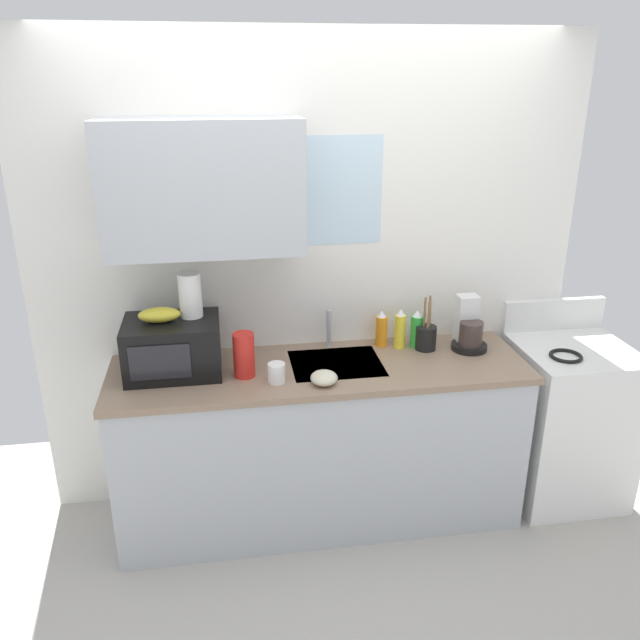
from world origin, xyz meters
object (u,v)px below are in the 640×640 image
dish_soap_bottle_orange (381,329)px  small_bowl (324,378)px  paper_towel_roll (190,295)px  cereal_canister (244,355)px  utensil_crock (426,337)px  microwave (173,347)px  banana_bunch (159,315)px  dish_soap_bottle_yellow (400,330)px  stove_range (565,420)px  dish_soap_bottle_green (417,330)px  coffee_maker (468,329)px  mug_white (277,373)px

dish_soap_bottle_orange → small_bowl: bearing=-133.3°
paper_towel_roll → cereal_canister: paper_towel_roll is taller
dish_soap_bottle_orange → utensil_crock: (0.22, -0.08, -0.02)m
microwave → small_bowl: bearing=-19.3°
microwave → utensil_crock: 1.32m
paper_towel_roll → cereal_canister: size_ratio=0.99×
microwave → banana_bunch: banana_bunch is taller
banana_bunch → dish_soap_bottle_yellow: (1.23, 0.12, -0.20)m
stove_range → utensil_crock: 0.97m
paper_towel_roll → dish_soap_bottle_green: bearing=3.2°
paper_towel_roll → coffee_maker: paper_towel_roll is taller
stove_range → utensil_crock: size_ratio=3.61×
banana_bunch → utensil_crock: bearing=2.9°
microwave → dish_soap_bottle_yellow: size_ratio=2.10×
banana_bunch → coffee_maker: (1.59, 0.06, -0.20)m
paper_towel_roll → dish_soap_bottle_yellow: (1.08, 0.07, -0.28)m
dish_soap_bottle_yellow → coffee_maker: bearing=-9.0°
cereal_canister → dish_soap_bottle_green: bearing=13.0°
stove_range → mug_white: (-1.63, -0.14, 0.49)m
stove_range → dish_soap_bottle_yellow: bearing=170.2°
utensil_crock → small_bowl: 0.68m
microwave → utensil_crock: size_ratio=1.54×
banana_bunch → coffee_maker: size_ratio=0.71×
cereal_canister → dish_soap_bottle_yellow: bearing=14.4°
dish_soap_bottle_yellow → utensil_crock: bearing=-19.1°
dish_soap_bottle_orange → dish_soap_bottle_yellow: 0.10m
stove_range → dish_soap_bottle_green: dish_soap_bottle_green is taller
dish_soap_bottle_orange → dish_soap_bottle_green: dish_soap_bottle_green is taller
coffee_maker → dish_soap_bottle_orange: size_ratio=1.38×
paper_towel_roll → dish_soap_bottle_orange: (0.99, 0.10, -0.29)m
dish_soap_bottle_green → dish_soap_bottle_yellow: bearing=179.6°
dish_soap_bottle_yellow → microwave: bearing=-174.4°
stove_range → mug_white: size_ratio=11.37×
coffee_maker → utensil_crock: (-0.23, 0.01, -0.03)m
dish_soap_bottle_yellow → mug_white: 0.76m
dish_soap_bottle_yellow → mug_white: dish_soap_bottle_yellow is taller
banana_bunch → utensil_crock: 1.38m
stove_range → banana_bunch: banana_bunch is taller
banana_bunch → paper_towel_roll: size_ratio=0.91×
mug_white → utensil_crock: bearing=17.5°
stove_range → utensil_crock: (-0.81, 0.12, 0.51)m
banana_bunch → small_bowl: 0.84m
cereal_canister → banana_bunch: bearing=165.6°
paper_towel_roll → coffee_maker: (1.44, 0.01, -0.28)m
paper_towel_roll → coffee_maker: 1.47m
microwave → paper_towel_roll: bearing=27.2°
paper_towel_roll → dish_soap_bottle_orange: 1.03m
paper_towel_roll → utensil_crock: size_ratio=0.74×
dish_soap_bottle_orange → mug_white: (-0.60, -0.34, -0.05)m
dish_soap_bottle_orange → mug_white: 0.69m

